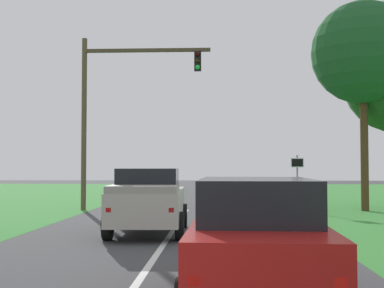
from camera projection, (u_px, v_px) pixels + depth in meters
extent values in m
plane|color=#424244|center=(168.00, 238.00, 15.37)|extent=(120.00, 120.00, 0.00)
cube|color=#9E1411|center=(257.00, 252.00, 7.77)|extent=(1.99, 4.45, 0.90)
cube|color=black|center=(256.00, 199.00, 8.02)|extent=(1.72, 2.77, 0.62)
cube|color=red|center=(194.00, 280.00, 5.66)|extent=(0.14, 0.06, 0.12)
cube|color=red|center=(341.00, 283.00, 5.55)|extent=(0.14, 0.06, 0.12)
cylinder|color=black|center=(199.00, 265.00, 9.18)|extent=(0.24, 0.73, 0.72)
cylinder|color=black|center=(308.00, 267.00, 9.04)|extent=(0.24, 0.73, 0.72)
cube|color=#B7B2A8|center=(149.00, 205.00, 16.38)|extent=(2.17, 5.01, 0.94)
cube|color=black|center=(148.00, 179.00, 16.16)|extent=(1.83, 1.93, 0.66)
cube|color=#9C978F|center=(144.00, 189.00, 14.87)|extent=(1.97, 1.94, 0.20)
cube|color=red|center=(109.00, 210.00, 13.95)|extent=(0.14, 0.06, 0.12)
cube|color=red|center=(171.00, 210.00, 13.92)|extent=(0.14, 0.06, 0.12)
cylinder|color=black|center=(124.00, 216.00, 17.91)|extent=(0.27, 0.81, 0.80)
cylinder|color=black|center=(183.00, 216.00, 17.87)|extent=(0.27, 0.81, 0.80)
cylinder|color=black|center=(108.00, 226.00, 14.84)|extent=(0.27, 0.81, 0.80)
cylinder|color=black|center=(180.00, 226.00, 14.81)|extent=(0.27, 0.81, 0.80)
cylinder|color=brown|center=(84.00, 124.00, 25.06)|extent=(0.24, 0.24, 8.14)
cube|color=#4C3D2B|center=(147.00, 50.00, 25.06)|extent=(5.99, 0.16, 0.16)
cube|color=black|center=(198.00, 61.00, 24.92)|extent=(0.32, 0.28, 0.90)
sphere|color=black|center=(198.00, 54.00, 24.79)|extent=(0.22, 0.22, 0.22)
sphere|color=black|center=(198.00, 61.00, 24.77)|extent=(0.22, 0.22, 0.22)
sphere|color=#1ED83F|center=(198.00, 67.00, 24.76)|extent=(0.22, 0.22, 0.22)
cylinder|color=gray|center=(297.00, 183.00, 24.52)|extent=(0.08, 0.08, 2.58)
cube|color=white|center=(297.00, 163.00, 24.53)|extent=(0.60, 0.03, 0.44)
cube|color=black|center=(297.00, 163.00, 24.51)|extent=(0.52, 0.01, 0.36)
cylinder|color=#4C351E|center=(364.00, 151.00, 24.52)|extent=(0.36, 0.36, 5.57)
sphere|color=#1C5226|center=(363.00, 52.00, 24.70)|extent=(4.80, 4.80, 4.80)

